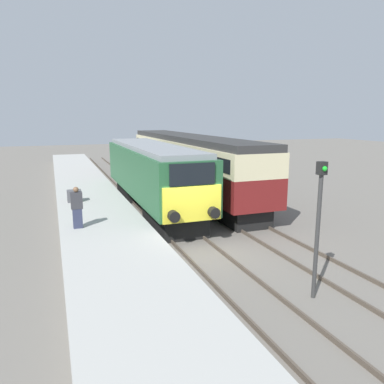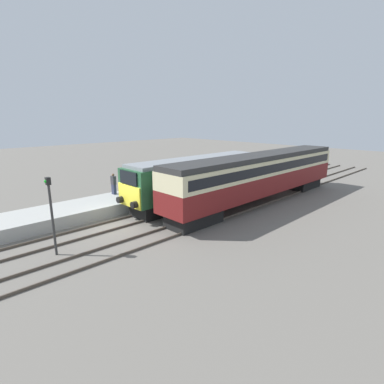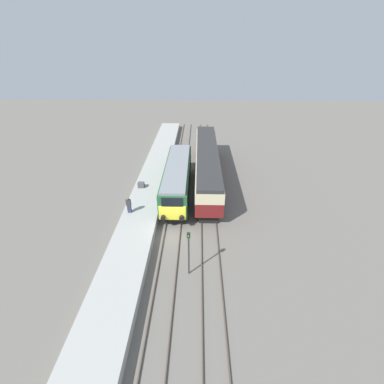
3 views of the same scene
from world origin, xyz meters
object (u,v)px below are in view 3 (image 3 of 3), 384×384
at_px(locomotive, 177,178).
at_px(person_on_platform, 129,205).
at_px(signal_post, 189,251).
at_px(passenger_carriage, 207,162).
at_px(luggage_crate, 141,185).

xyz_separation_m(locomotive, person_on_platform, (-4.34, -5.02, -0.39)).
bearing_deg(signal_post, person_on_platform, 131.72).
distance_m(locomotive, person_on_platform, 6.65).
bearing_deg(passenger_carriage, luggage_crate, -153.70).
xyz_separation_m(signal_post, luggage_crate, (-5.88, 11.73, -1.23)).
height_order(locomotive, passenger_carriage, passenger_carriage).
bearing_deg(luggage_crate, signal_post, -63.37).
bearing_deg(person_on_platform, locomotive, 49.18).
bearing_deg(person_on_platform, signal_post, -48.28).
height_order(locomotive, luggage_crate, locomotive).
xyz_separation_m(passenger_carriage, luggage_crate, (-7.58, -3.75, -1.28)).
bearing_deg(person_on_platform, passenger_carriage, 48.35).
distance_m(locomotive, luggage_crate, 4.28).
distance_m(passenger_carriage, signal_post, 15.57).
bearing_deg(person_on_platform, luggage_crate, 88.17).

